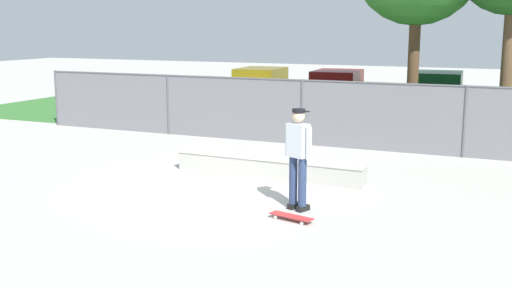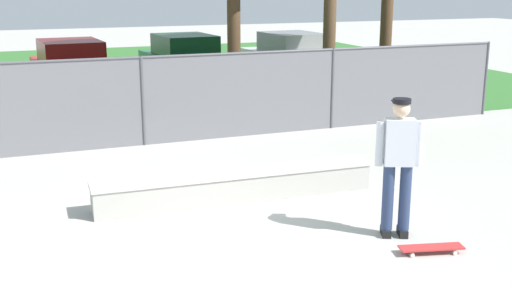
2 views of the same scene
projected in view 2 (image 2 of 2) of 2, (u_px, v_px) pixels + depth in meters
The scene contains 9 objects.
ground_plane at pixel (215, 224), 8.81m from camera, with size 80.00×80.00×0.00m, color #ADAAA3.
grass_strip at pixel (84, 77), 22.37m from camera, with size 29.24×20.00×0.02m, color #336B2D.
concrete_ledge at pixel (237, 185), 9.72m from camera, with size 4.38×0.62×0.47m.
skateboarder at pixel (398, 161), 8.13m from camera, with size 0.56×0.39×1.84m.
skateboard at pixel (431, 248), 7.84m from camera, with size 0.82×0.39×0.09m.
chainlink_fence at pixel (143, 97), 12.83m from camera, with size 17.31×0.07×1.82m.
car_red at pixel (71, 69), 18.18m from camera, with size 2.22×4.30×1.66m.
car_green at pixel (184, 61), 20.08m from camera, with size 2.22×4.30×1.66m.
car_white at pixel (291, 58), 20.83m from camera, with size 2.22×4.30×1.66m.
Camera 2 is at (-2.49, -7.90, 3.25)m, focal length 44.68 mm.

